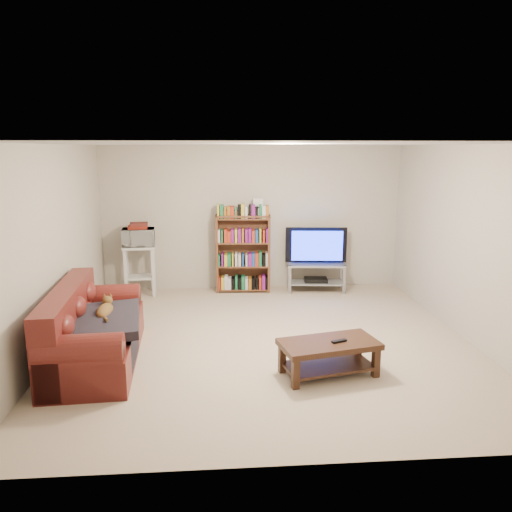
{
  "coord_description": "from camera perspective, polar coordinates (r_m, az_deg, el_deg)",
  "views": [
    {
      "loc": [
        -0.58,
        -5.82,
        2.35
      ],
      "look_at": [
        -0.1,
        0.4,
        1.0
      ],
      "focal_mm": 35.0,
      "sensor_mm": 36.0,
      "label": 1
    }
  ],
  "objects": [
    {
      "name": "floor",
      "position": [
        6.31,
        1.2,
        -9.68
      ],
      "size": [
        5.0,
        5.0,
        0.0
      ],
      "primitive_type": "plane",
      "color": "beige",
      "rests_on": "ground"
    },
    {
      "name": "ceiling",
      "position": [
        5.85,
        1.31,
        12.69
      ],
      "size": [
        5.0,
        5.0,
        0.0
      ],
      "primitive_type": "plane",
      "rotation": [
        3.14,
        0.0,
        0.0
      ],
      "color": "white",
      "rests_on": "ground"
    },
    {
      "name": "wall_back",
      "position": [
        8.42,
        -0.42,
        4.36
      ],
      "size": [
        5.0,
        0.0,
        5.0
      ],
      "primitive_type": "plane",
      "rotation": [
        1.57,
        0.0,
        0.0
      ],
      "color": "beige",
      "rests_on": "ground"
    },
    {
      "name": "wall_front",
      "position": [
        3.56,
        5.24,
        -6.69
      ],
      "size": [
        5.0,
        0.0,
        5.0
      ],
      "primitive_type": "plane",
      "rotation": [
        -1.57,
        0.0,
        0.0
      ],
      "color": "beige",
      "rests_on": "ground"
    },
    {
      "name": "wall_left",
      "position": [
        6.24,
        -22.25,
        0.66
      ],
      "size": [
        0.0,
        5.0,
        5.0
      ],
      "primitive_type": "plane",
      "rotation": [
        1.57,
        0.0,
        1.57
      ],
      "color": "beige",
      "rests_on": "ground"
    },
    {
      "name": "wall_right",
      "position": [
        6.69,
        23.1,
        1.31
      ],
      "size": [
        0.0,
        5.0,
        5.0
      ],
      "primitive_type": "plane",
      "rotation": [
        1.57,
        0.0,
        -1.57
      ],
      "color": "beige",
      "rests_on": "ground"
    },
    {
      "name": "sofa",
      "position": [
        5.94,
        -18.5,
        -8.61
      ],
      "size": [
        0.98,
        2.04,
        0.85
      ],
      "rotation": [
        0.0,
        0.0,
        0.06
      ],
      "color": "maroon",
      "rests_on": "floor"
    },
    {
      "name": "blanket",
      "position": [
        5.71,
        -17.12,
        -7.15
      ],
      "size": [
        0.91,
        1.1,
        0.18
      ],
      "primitive_type": "cube",
      "rotation": [
        0.05,
        -0.04,
        0.14
      ],
      "color": "#26222B",
      "rests_on": "sofa"
    },
    {
      "name": "cat",
      "position": [
        5.86,
        -16.88,
        -6.01
      ],
      "size": [
        0.25,
        0.56,
        0.16
      ],
      "primitive_type": null,
      "rotation": [
        0.0,
        0.0,
        0.06
      ],
      "color": "brown",
      "rests_on": "sofa"
    },
    {
      "name": "coffee_table",
      "position": [
        5.39,
        8.32,
        -10.76
      ],
      "size": [
        1.11,
        0.72,
        0.37
      ],
      "rotation": [
        0.0,
        0.0,
        0.22
      ],
      "color": "#361E12",
      "rests_on": "floor"
    },
    {
      "name": "remote",
      "position": [
        5.35,
        9.48,
        -9.57
      ],
      "size": [
        0.17,
        0.1,
        0.02
      ],
      "primitive_type": "cube",
      "rotation": [
        0.0,
        0.0,
        0.37
      ],
      "color": "black",
      "rests_on": "coffee_table"
    },
    {
      "name": "tv_stand",
      "position": [
        8.4,
        6.86,
        -1.84
      ],
      "size": [
        0.99,
        0.52,
        0.48
      ],
      "rotation": [
        0.0,
        0.0,
        -0.1
      ],
      "color": "#999EA3",
      "rests_on": "floor"
    },
    {
      "name": "television",
      "position": [
        8.3,
        6.94,
        1.15
      ],
      "size": [
        1.03,
        0.23,
        0.59
      ],
      "primitive_type": "imported",
      "rotation": [
        0.0,
        0.0,
        3.04
      ],
      "color": "black",
      "rests_on": "tv_stand"
    },
    {
      "name": "dvd_player",
      "position": [
        8.43,
        6.84,
        -2.72
      ],
      "size": [
        0.4,
        0.3,
        0.06
      ],
      "primitive_type": "cube",
      "rotation": [
        0.0,
        0.0,
        -0.1
      ],
      "color": "black",
      "rests_on": "tv_stand"
    },
    {
      "name": "bookshelf",
      "position": [
        8.25,
        -1.48,
        0.42
      ],
      "size": [
        0.91,
        0.33,
        1.29
      ],
      "rotation": [
        0.0,
        0.0,
        -0.06
      ],
      "color": "brown",
      "rests_on": "floor"
    },
    {
      "name": "shelf_clutter",
      "position": [
        8.15,
        -0.82,
        5.47
      ],
      "size": [
        0.66,
        0.21,
        0.28
      ],
      "rotation": [
        0.0,
        0.0,
        -0.06
      ],
      "color": "silver",
      "rests_on": "bookshelf"
    },
    {
      "name": "microwave_stand",
      "position": [
        8.29,
        -13.15,
        -0.85
      ],
      "size": [
        0.54,
        0.42,
        0.82
      ],
      "rotation": [
        0.0,
        0.0,
        0.09
      ],
      "color": "silver",
      "rests_on": "floor"
    },
    {
      "name": "microwave",
      "position": [
        8.2,
        -13.29,
        2.11
      ],
      "size": [
        0.53,
        0.39,
        0.28
      ],
      "primitive_type": "imported",
      "rotation": [
        0.0,
        0.0,
        0.09
      ],
      "color": "silver",
      "rests_on": "microwave_stand"
    },
    {
      "name": "game_boxes",
      "position": [
        8.17,
        -13.35,
        3.24
      ],
      "size": [
        0.32,
        0.29,
        0.05
      ],
      "primitive_type": "cube",
      "rotation": [
        0.0,
        0.0,
        0.09
      ],
      "color": "maroon",
      "rests_on": "microwave"
    }
  ]
}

